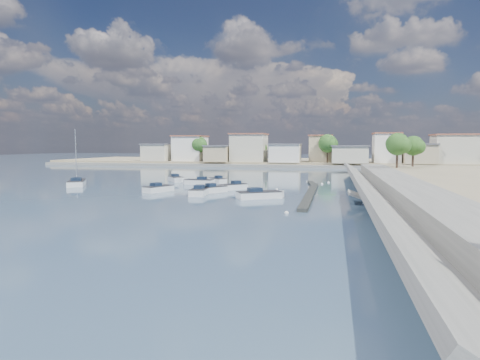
{
  "coord_description": "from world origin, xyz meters",
  "views": [
    {
      "loc": [
        9.83,
        -40.51,
        6.32
      ],
      "look_at": [
        -3.02,
        14.18,
        1.4
      ],
      "focal_mm": 30.0,
      "sensor_mm": 36.0,
      "label": 1
    }
  ],
  "objects_px": {
    "motorboat_a": "(201,191)",
    "motorboat_b": "(214,190)",
    "motorboat_g": "(176,179)",
    "motorboat_h": "(261,195)",
    "motorboat_c": "(198,182)",
    "motorboat_e": "(160,189)",
    "motorboat_f": "(217,181)",
    "sailboat": "(77,183)",
    "motorboat_d": "(232,187)"
  },
  "relations": [
    {
      "from": "motorboat_a",
      "to": "motorboat_f",
      "type": "distance_m",
      "value": 15.5
    },
    {
      "from": "sailboat",
      "to": "motorboat_e",
      "type": "bearing_deg",
      "value": -17.67
    },
    {
      "from": "motorboat_g",
      "to": "motorboat_h",
      "type": "relative_size",
      "value": 0.84
    },
    {
      "from": "motorboat_c",
      "to": "motorboat_f",
      "type": "height_order",
      "value": "same"
    },
    {
      "from": "motorboat_c",
      "to": "motorboat_g",
      "type": "distance_m",
      "value": 7.09
    },
    {
      "from": "motorboat_c",
      "to": "motorboat_h",
      "type": "distance_m",
      "value": 18.99
    },
    {
      "from": "motorboat_d",
      "to": "motorboat_a",
      "type": "bearing_deg",
      "value": -114.19
    },
    {
      "from": "motorboat_b",
      "to": "motorboat_e",
      "type": "xyz_separation_m",
      "value": [
        -7.47,
        -0.84,
        0.0
      ]
    },
    {
      "from": "motorboat_b",
      "to": "motorboat_c",
      "type": "height_order",
      "value": "same"
    },
    {
      "from": "motorboat_b",
      "to": "sailboat",
      "type": "height_order",
      "value": "sailboat"
    },
    {
      "from": "motorboat_g",
      "to": "motorboat_b",
      "type": "bearing_deg",
      "value": -51.68
    },
    {
      "from": "motorboat_b",
      "to": "motorboat_d",
      "type": "distance_m",
      "value": 3.98
    },
    {
      "from": "motorboat_b",
      "to": "motorboat_d",
      "type": "height_order",
      "value": "same"
    },
    {
      "from": "motorboat_c",
      "to": "motorboat_g",
      "type": "relative_size",
      "value": 1.1
    },
    {
      "from": "motorboat_b",
      "to": "sailboat",
      "type": "bearing_deg",
      "value": 169.59
    },
    {
      "from": "motorboat_c",
      "to": "motorboat_h",
      "type": "bearing_deg",
      "value": -47.48
    },
    {
      "from": "motorboat_c",
      "to": "motorboat_a",
      "type": "bearing_deg",
      "value": -69.22
    },
    {
      "from": "sailboat",
      "to": "motorboat_h",
      "type": "bearing_deg",
      "value": -15.44
    },
    {
      "from": "motorboat_f",
      "to": "motorboat_d",
      "type": "bearing_deg",
      "value": -61.45
    },
    {
      "from": "motorboat_b",
      "to": "motorboat_c",
      "type": "distance_m",
      "value": 11.38
    },
    {
      "from": "motorboat_a",
      "to": "motorboat_g",
      "type": "bearing_deg",
      "value": 121.45
    },
    {
      "from": "motorboat_d",
      "to": "sailboat",
      "type": "distance_m",
      "value": 25.48
    },
    {
      "from": "motorboat_c",
      "to": "motorboat_e",
      "type": "bearing_deg",
      "value": -99.24
    },
    {
      "from": "motorboat_e",
      "to": "sailboat",
      "type": "distance_m",
      "value": 17.25
    },
    {
      "from": "motorboat_e",
      "to": "motorboat_g",
      "type": "height_order",
      "value": "same"
    },
    {
      "from": "motorboat_b",
      "to": "sailboat",
      "type": "distance_m",
      "value": 24.31
    },
    {
      "from": "motorboat_e",
      "to": "motorboat_g",
      "type": "relative_size",
      "value": 1.04
    },
    {
      "from": "motorboat_d",
      "to": "motorboat_h",
      "type": "relative_size",
      "value": 0.7
    },
    {
      "from": "motorboat_b",
      "to": "motorboat_f",
      "type": "xyz_separation_m",
      "value": [
        -3.52,
        12.99,
        0.0
      ]
    },
    {
      "from": "motorboat_h",
      "to": "sailboat",
      "type": "relative_size",
      "value": 0.62
    },
    {
      "from": "motorboat_d",
      "to": "motorboat_e",
      "type": "relative_size",
      "value": 0.81
    },
    {
      "from": "motorboat_f",
      "to": "sailboat",
      "type": "relative_size",
      "value": 0.41
    },
    {
      "from": "motorboat_a",
      "to": "motorboat_b",
      "type": "height_order",
      "value": "same"
    },
    {
      "from": "motorboat_f",
      "to": "sailboat",
      "type": "bearing_deg",
      "value": -157.13
    },
    {
      "from": "motorboat_a",
      "to": "motorboat_d",
      "type": "xyz_separation_m",
      "value": [
        2.69,
        5.98,
        -0.0
      ]
    },
    {
      "from": "sailboat",
      "to": "motorboat_f",
      "type": "bearing_deg",
      "value": 22.87
    },
    {
      "from": "motorboat_g",
      "to": "motorboat_h",
      "type": "bearing_deg",
      "value": -45.1
    },
    {
      "from": "motorboat_b",
      "to": "motorboat_h",
      "type": "height_order",
      "value": "same"
    },
    {
      "from": "motorboat_f",
      "to": "motorboat_b",
      "type": "bearing_deg",
      "value": -74.85
    },
    {
      "from": "motorboat_e",
      "to": "motorboat_h",
      "type": "distance_m",
      "value": 14.94
    },
    {
      "from": "sailboat",
      "to": "motorboat_c",
      "type": "bearing_deg",
      "value": 16.63
    },
    {
      "from": "motorboat_a",
      "to": "sailboat",
      "type": "height_order",
      "value": "sailboat"
    },
    {
      "from": "motorboat_h",
      "to": "sailboat",
      "type": "height_order",
      "value": "sailboat"
    },
    {
      "from": "motorboat_b",
      "to": "motorboat_h",
      "type": "distance_m",
      "value": 8.23
    },
    {
      "from": "motorboat_c",
      "to": "motorboat_e",
      "type": "height_order",
      "value": "same"
    },
    {
      "from": "motorboat_e",
      "to": "motorboat_d",
      "type": "bearing_deg",
      "value": 26.49
    },
    {
      "from": "motorboat_e",
      "to": "motorboat_f",
      "type": "xyz_separation_m",
      "value": [
        3.95,
        13.84,
        -0.0
      ]
    },
    {
      "from": "motorboat_a",
      "to": "motorboat_c",
      "type": "height_order",
      "value": "same"
    },
    {
      "from": "motorboat_c",
      "to": "motorboat_f",
      "type": "relative_size",
      "value": 1.38
    },
    {
      "from": "motorboat_c",
      "to": "motorboat_d",
      "type": "xyz_separation_m",
      "value": [
        7.3,
        -6.16,
        -0.0
      ]
    }
  ]
}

